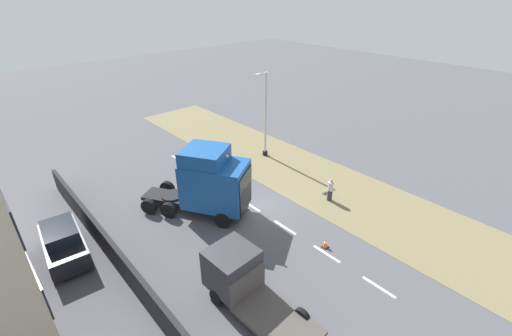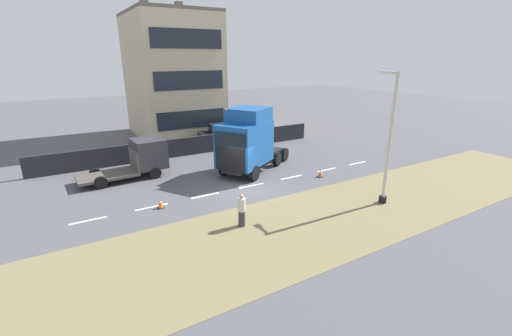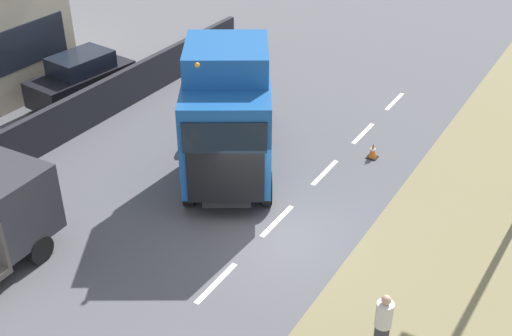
# 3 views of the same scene
# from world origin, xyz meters

# --- Properties ---
(ground_plane) EXTENTS (120.00, 120.00, 0.00)m
(ground_plane) POSITION_xyz_m (0.00, 0.00, 0.00)
(ground_plane) COLOR #515156
(ground_plane) RESTS_ON ground
(grass_verge) EXTENTS (7.00, 44.00, 0.01)m
(grass_verge) POSITION_xyz_m (-6.00, 0.00, 0.01)
(grass_verge) COLOR olive
(grass_verge) RESTS_ON ground
(lane_markings) EXTENTS (0.16, 21.00, 0.00)m
(lane_markings) POSITION_xyz_m (0.00, -0.70, 0.00)
(lane_markings) COLOR white
(lane_markings) RESTS_ON ground
(boundary_wall) EXTENTS (0.25, 24.00, 1.52)m
(boundary_wall) POSITION_xyz_m (9.00, 0.00, 0.76)
(boundary_wall) COLOR #232328
(boundary_wall) RESTS_ON ground
(lorry_cab) EXTENTS (5.78, 7.11, 4.75)m
(lorry_cab) POSITION_xyz_m (2.39, -1.73, 2.32)
(lorry_cab) COLOR black
(lorry_cab) RESTS_ON ground
(parked_car) EXTENTS (2.30, 4.39, 1.98)m
(parked_car) POSITION_xyz_m (10.76, -3.76, 0.97)
(parked_car) COLOR black
(parked_car) RESTS_ON ground
(pedestrian) EXTENTS (0.39, 0.39, 1.68)m
(pedestrian) POSITION_xyz_m (-4.51, 2.45, 0.82)
(pedestrian) COLOR #333338
(pedestrian) RESTS_ON ground
(traffic_cone_lead) EXTENTS (0.36, 0.36, 0.58)m
(traffic_cone_lead) POSITION_xyz_m (-0.97, -5.63, 0.28)
(traffic_cone_lead) COLOR black
(traffic_cone_lead) RESTS_ON ground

